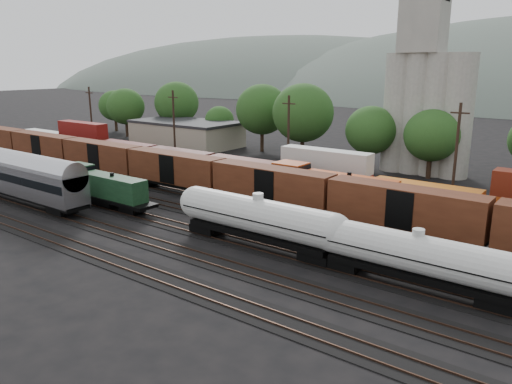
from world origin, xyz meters
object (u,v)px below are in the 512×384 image
Objects in this scene: green_locomotive at (98,186)px; tank_car_a at (258,218)px; orange_locomotive at (324,186)px; grain_silo at (426,100)px; passenger_coach at (12,172)px.

green_locomotive is 23.59m from tank_car_a.
orange_locomotive is at bearing 34.31° from green_locomotive.
tank_car_a is at bearing -91.15° from grain_silo.
tank_car_a is (23.58, 0.00, 0.44)m from green_locomotive.
green_locomotive is 48.52m from grain_silo.
tank_car_a is at bearing 0.00° from green_locomotive.
tank_car_a is 15.09m from orange_locomotive.
tank_car_a is 41.86m from grain_silo.
passenger_coach is 0.92× the size of grain_silo.
grain_silo is (34.40, 46.00, 7.57)m from passenger_coach.
passenger_coach is (-10.00, -5.00, 1.26)m from green_locomotive.
passenger_coach is 37.73m from orange_locomotive.
orange_locomotive is at bearing 96.10° from tank_car_a.
green_locomotive is 0.55× the size of grain_silo.
grain_silo reaches higher than passenger_coach.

